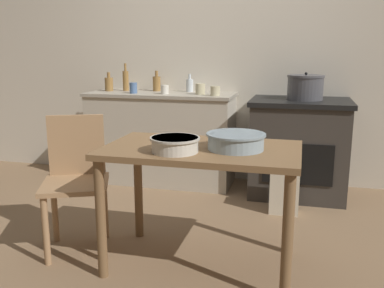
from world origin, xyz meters
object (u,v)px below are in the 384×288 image
Objects in this scene: mixing_bowl_large at (236,140)px; bottle_center_left at (126,80)px; work_table at (201,166)px; bottle_far_left at (190,85)px; flour_sack at (285,191)px; cup_mid_right at (165,90)px; mixing_bowl_small at (175,144)px; stove at (298,147)px; stock_pot at (305,87)px; cup_right at (215,91)px; cup_center at (133,88)px; bottle_mid_left at (109,84)px; bottle_left at (157,83)px; chair at (76,178)px; cup_center_right at (200,89)px.

bottle_center_left is (-1.35, 1.64, 0.20)m from mixing_bowl_large.
bottle_far_left is (-0.52, 1.69, 0.32)m from work_table.
cup_mid_right is at bearing 157.84° from flour_sack.
work_table is 4.08× the size of mixing_bowl_small.
stock_pot is (0.03, 0.00, 0.53)m from stove.
mixing_bowl_small is 3.35× the size of cup_mid_right.
bottle_far_left is at bearing 168.68° from stock_pot.
work_table is 1.44m from cup_right.
cup_center reaches higher than mixing_bowl_small.
bottle_mid_left reaches higher than cup_right.
mixing_bowl_large is 2.00m from bottle_left.
bottle_far_left is 0.93× the size of bottle_mid_left.
work_table is 13.04× the size of cup_right.
flour_sack is at bearing 63.63° from mixing_bowl_small.
stock_pot is at bearing 22.80° from chair.
work_table is 11.36× the size of cup_center_right.
stove is at bearing 80.14° from flour_sack.
bottle_center_left is at bearing 129.52° from mixing_bowl_large.
bottle_center_left is at bearing 174.73° from stock_pot.
mixing_bowl_large is at bearing 25.45° from mixing_bowl_small.
cup_center is (-1.44, 0.45, 0.74)m from flour_sack.
work_table is 1.16m from flour_sack.
cup_mid_right reaches higher than stove.
flour_sack is 1.39m from mixing_bowl_small.
cup_right is (0.16, -0.09, -0.01)m from cup_center_right.
bottle_left reaches higher than stove.
bottle_left is at bearing 116.78° from work_table.
bottle_center_left is at bearing 120.26° from mixing_bowl_small.
bottle_center_left is 0.98m from cup_right.
bottle_mid_left is at bearing -171.35° from bottle_far_left.
cup_right is at bearing -29.83° from cup_center_right.
mixing_bowl_large reaches higher than work_table.
flour_sack is 1.42m from cup_mid_right.
cup_center_right is (-0.25, 1.64, 0.15)m from mixing_bowl_small.
cup_center reaches higher than cup_mid_right.
cup_center is at bearing -150.54° from bottle_far_left.
bottle_far_left is (0.32, 1.65, 0.47)m from chair.
flour_sack is at bearing -103.04° from stock_pot.
cup_center is at bearing 119.11° from mixing_bowl_small.
bottle_far_left is 0.80m from bottle_mid_left.
cup_center_right is at bearing -22.60° from bottle_left.
stock_pot reaches higher than chair.
cup_center is (-0.99, 1.42, 0.30)m from work_table.
mixing_bowl_large is 3.38× the size of cup_center_right.
bottle_far_left is 2.10× the size of cup_mid_right.
cup_center_right is 0.33m from cup_mid_right.
bottle_mid_left reaches higher than chair.
bottle_left is 0.71m from cup_right.
chair is 10.05× the size of cup_right.
cup_center is (-0.47, -0.27, -0.02)m from bottle_far_left.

